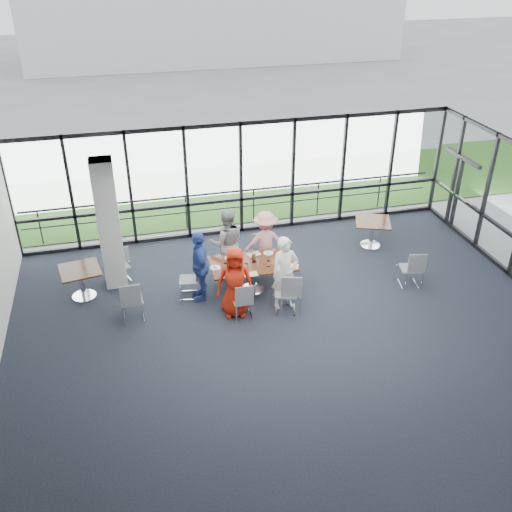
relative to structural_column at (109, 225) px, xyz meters
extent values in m
cube|color=black|center=(3.60, -3.00, -1.61)|extent=(12.00, 10.00, 0.02)
cube|color=silver|center=(3.60, -3.00, 1.60)|extent=(12.00, 10.00, 0.04)
cube|color=silver|center=(3.60, -8.00, 0.00)|extent=(12.00, 0.10, 3.20)
cube|color=white|center=(3.60, 2.00, 0.00)|extent=(12.00, 0.10, 3.20)
cube|color=black|center=(9.60, 0.75, -0.55)|extent=(0.12, 1.60, 2.10)
cube|color=silver|center=(0.00, 0.00, 0.00)|extent=(0.50, 0.50, 3.20)
cube|color=gray|center=(3.60, 7.00, -1.62)|extent=(80.00, 70.00, 0.02)
cube|color=#26601F|center=(3.60, 5.00, -1.59)|extent=(80.00, 5.00, 0.01)
cube|color=silver|center=(7.60, 29.00, 1.40)|extent=(24.00, 10.00, 6.00)
cylinder|color=#2D2D33|center=(3.60, 2.60, -1.10)|extent=(12.00, 0.06, 0.06)
cube|color=#3D2112|center=(3.17, -1.10, -0.87)|extent=(2.03, 1.16, 0.04)
cylinder|color=silver|center=(3.17, -1.10, -1.25)|extent=(0.12, 0.12, 0.71)
cylinder|color=silver|center=(3.17, -1.10, -1.59)|extent=(0.56, 0.56, 0.03)
cube|color=#3D2112|center=(-0.78, -0.41, -0.87)|extent=(1.02, 1.02, 0.04)
cylinder|color=silver|center=(-0.78, -0.41, -1.25)|extent=(0.12, 0.12, 0.71)
cube|color=#3D2112|center=(6.84, 0.27, -0.87)|extent=(1.18, 1.18, 0.04)
cylinder|color=silver|center=(6.84, 0.27, -1.25)|extent=(0.12, 0.12, 0.71)
imported|color=#B61E0B|center=(2.55, -1.96, -0.77)|extent=(0.89, 0.65, 1.67)
imported|color=white|center=(3.70, -1.94, -0.72)|extent=(0.70, 0.55, 1.75)
imported|color=gray|center=(2.72, -0.25, -0.70)|extent=(0.91, 0.60, 1.80)
imported|color=pink|center=(3.69, -0.31, -0.78)|extent=(1.10, 0.63, 1.64)
imported|color=#304AA2|center=(1.91, -1.11, -0.74)|extent=(0.56, 1.02, 1.73)
cylinder|color=white|center=(2.57, -1.44, -0.84)|extent=(0.26, 0.26, 0.01)
cylinder|color=white|center=(3.75, -1.50, -0.84)|extent=(0.28, 0.28, 0.01)
cylinder|color=white|center=(2.69, -0.76, -0.84)|extent=(0.25, 0.25, 0.01)
cylinder|color=white|center=(3.64, -0.75, -0.84)|extent=(0.24, 0.24, 0.01)
cylinder|color=white|center=(2.27, -1.13, -0.84)|extent=(0.25, 0.25, 0.01)
cylinder|color=white|center=(2.97, -1.32, -0.78)|extent=(0.07, 0.07, 0.13)
cylinder|color=white|center=(3.48, -1.35, -0.78)|extent=(0.07, 0.07, 0.15)
cylinder|color=white|center=(3.18, -0.86, -0.78)|extent=(0.07, 0.07, 0.14)
cylinder|color=white|center=(2.48, -1.23, -0.78)|extent=(0.07, 0.07, 0.15)
cube|color=white|center=(3.00, -1.59, -0.85)|extent=(0.31, 0.22, 0.00)
cube|color=white|center=(4.01, -1.46, -0.85)|extent=(0.39, 0.35, 0.00)
cube|color=white|center=(3.30, -0.71, -0.85)|extent=(0.35, 0.28, 0.00)
cube|color=black|center=(3.21, -1.07, -0.83)|extent=(0.10, 0.07, 0.04)
cylinder|color=#A72001|center=(3.19, -1.03, -0.76)|extent=(0.06, 0.06, 0.18)
cylinder|color=#237133|center=(3.23, -1.02, -0.75)|extent=(0.05, 0.05, 0.20)
camera|label=1|loc=(0.41, -12.32, 5.92)|focal=40.00mm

